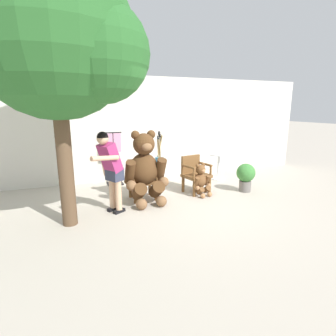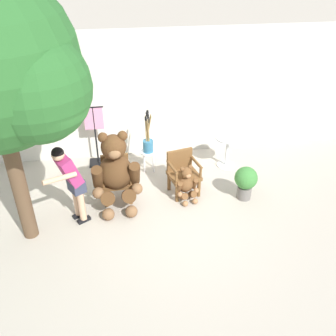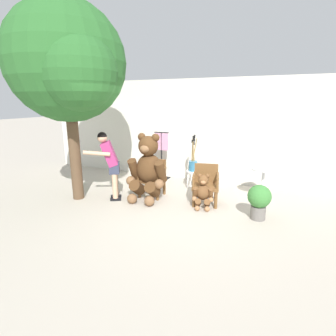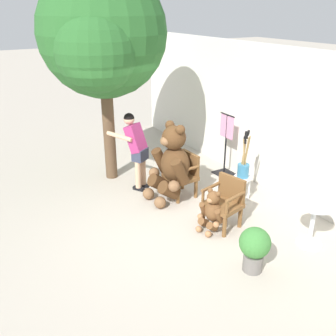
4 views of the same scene
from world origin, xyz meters
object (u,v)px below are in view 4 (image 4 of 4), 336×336
object	(u,v)px
wooden_chair_right	(225,201)
white_stool	(242,182)
wooden_chair_left	(183,173)
teddy_bear_large	(172,163)
round_side_table	(313,220)
patio_tree	(102,37)
potted_plant	(254,247)
teddy_bear_small	(212,211)
person_visitor	(136,145)
clothing_display_stand	(226,143)
brush_bucket	(244,166)

from	to	relation	value
wooden_chair_right	white_stool	distance (m)	1.07
white_stool	wooden_chair_left	bearing A→B (deg)	-128.36
teddy_bear_large	round_side_table	size ratio (longest dim) A/B	2.11
patio_tree	potted_plant	world-z (taller)	patio_tree
teddy_bear_small	person_visitor	distance (m)	2.17
round_side_table	potted_plant	world-z (taller)	round_side_table
round_side_table	patio_tree	xyz separation A→B (m)	(-3.83, -1.75, 2.48)
patio_tree	potted_plant	distance (m)	4.64
potted_plant	clothing_display_stand	bearing A→B (deg)	148.47
teddy_bear_small	brush_bucket	distance (m)	1.36
wooden_chair_left	patio_tree	size ratio (longest dim) A/B	0.20
teddy_bear_small	brush_bucket	size ratio (longest dim) A/B	0.80
person_visitor	teddy_bear_large	bearing A→B (deg)	25.86
white_stool	person_visitor	bearing A→B (deg)	-133.74
person_visitor	brush_bucket	xyz separation A→B (m)	(1.46, 1.52, -0.24)
teddy_bear_large	clothing_display_stand	size ratio (longest dim) A/B	1.11
white_stool	potted_plant	distance (m)	2.16
teddy_bear_small	brush_bucket	bearing A→B (deg)	117.29
person_visitor	clothing_display_stand	distance (m)	2.01
teddy_bear_large	round_side_table	bearing A→B (deg)	23.86
wooden_chair_left	teddy_bear_small	size ratio (longest dim) A/B	1.16
brush_bucket	potted_plant	distance (m)	2.18
wooden_chair_left	clothing_display_stand	xyz separation A→B (m)	(-0.39, 1.34, 0.26)
teddy_bear_small	clothing_display_stand	distance (m)	2.38
teddy_bear_large	person_visitor	world-z (taller)	person_visitor
brush_bucket	clothing_display_stand	size ratio (longest dim) A/B	0.68
wooden_chair_right	white_stool	world-z (taller)	wooden_chair_right
round_side_table	clothing_display_stand	world-z (taller)	clothing_display_stand
wooden_chair_right	wooden_chair_left	bearing A→B (deg)	179.93
white_stool	patio_tree	size ratio (longest dim) A/B	0.11
wooden_chair_left	teddy_bear_large	size ratio (longest dim) A/B	0.57
wooden_chair_right	brush_bucket	distance (m)	1.09
teddy_bear_large	clothing_display_stand	world-z (taller)	teddy_bear_large
wooden_chair_left	round_side_table	distance (m)	2.56
potted_plant	clothing_display_stand	distance (m)	3.34
person_visitor	brush_bucket	size ratio (longest dim) A/B	1.68
potted_plant	round_side_table	bearing A→B (deg)	90.84
wooden_chair_right	person_visitor	xyz separation A→B (m)	(-2.04, -0.63, 0.46)
wooden_chair_left	person_visitor	world-z (taller)	person_visitor
patio_tree	teddy_bear_small	bearing A→B (deg)	13.67
teddy_bear_large	teddy_bear_small	world-z (taller)	teddy_bear_large
white_stool	patio_tree	xyz separation A→B (m)	(-2.11, -1.84, 2.57)
teddy_bear_small	white_stool	xyz separation A→B (m)	(-0.61, 1.17, -0.01)
patio_tree	wooden_chair_left	bearing A→B (deg)	33.82
round_side_table	wooden_chair_left	bearing A→B (deg)	-161.59
round_side_table	brush_bucket	bearing A→B (deg)	177.10
wooden_chair_right	brush_bucket	bearing A→B (deg)	123.06
wooden_chair_right	round_side_table	xyz separation A→B (m)	(1.13, 0.81, -0.01)
wooden_chair_right	white_stool	xyz separation A→B (m)	(-0.58, 0.89, -0.11)
wooden_chair_left	white_stool	world-z (taller)	wooden_chair_left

